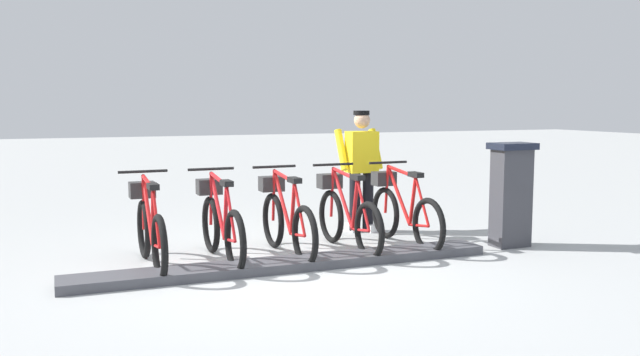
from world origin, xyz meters
TOP-DOWN VIEW (x-y plane):
  - ground_plane at (0.00, 0.00)m, footprint 60.00×60.00m
  - dock_rail_base at (0.00, 0.00)m, footprint 0.44×4.65m
  - payment_kiosk at (0.05, -2.91)m, footprint 0.36×0.52m
  - bike_docked_0 at (0.62, -1.72)m, footprint 1.72×0.54m
  - bike_docked_1 at (0.62, -0.95)m, footprint 1.72×0.54m
  - bike_docked_2 at (0.62, -0.18)m, footprint 1.72×0.54m
  - bike_docked_3 at (0.62, 0.59)m, footprint 1.72×0.54m
  - bike_docked_4 at (0.62, 1.36)m, footprint 1.72×0.54m
  - worker_near_rack at (1.62, -1.62)m, footprint 0.46×0.62m

SIDE VIEW (x-z plane):
  - ground_plane at x=0.00m, z-range 0.00..0.00m
  - dock_rail_base at x=0.00m, z-range 0.00..0.10m
  - bike_docked_0 at x=0.62m, z-range -0.08..0.94m
  - bike_docked_1 at x=0.62m, z-range -0.08..0.94m
  - bike_docked_2 at x=0.62m, z-range -0.08..0.94m
  - bike_docked_3 at x=0.62m, z-range -0.08..0.94m
  - bike_docked_4 at x=0.62m, z-range -0.08..0.94m
  - payment_kiosk at x=0.05m, z-range 0.03..1.31m
  - worker_near_rack at x=1.62m, z-range 0.08..1.74m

